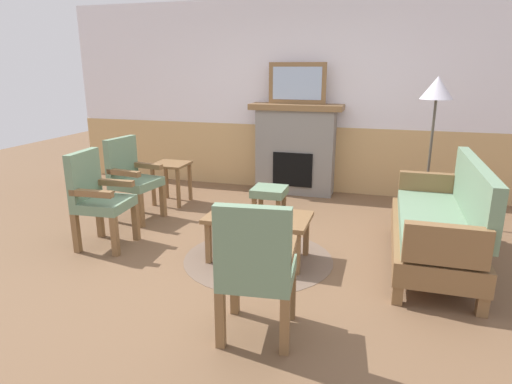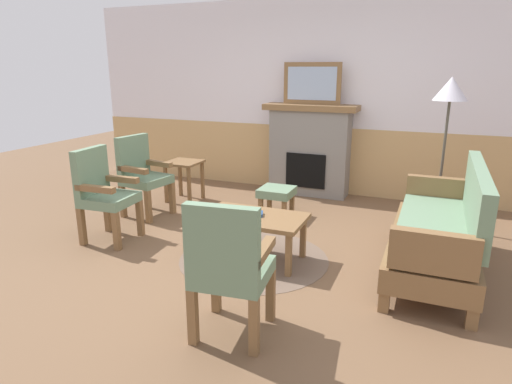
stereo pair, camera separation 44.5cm
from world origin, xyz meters
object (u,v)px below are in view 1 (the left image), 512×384
at_px(footstool, 269,193).
at_px(fireplace, 296,148).
at_px(framed_picture, 297,83).
at_px(coffee_table, 258,221).
at_px(armchair_near_fireplace, 131,175).
at_px(floor_lamp_by_couch, 436,97).
at_px(armchair_by_window_left, 97,195).
at_px(book_on_table, 257,214).
at_px(side_table, 171,172).
at_px(couch, 439,224).
at_px(armchair_front_left, 256,265).

bearing_deg(footstool, fireplace, 85.46).
distance_m(framed_picture, coffee_table, 2.66).
xyz_separation_m(framed_picture, armchair_near_fireplace, (-1.64, -1.68, -1.02)).
height_order(footstool, floor_lamp_by_couch, floor_lamp_by_couch).
bearing_deg(floor_lamp_by_couch, fireplace, 156.37).
xyz_separation_m(armchair_near_fireplace, armchair_by_window_left, (0.14, -0.84, 0.00)).
bearing_deg(floor_lamp_by_couch, book_on_table, -134.58).
xyz_separation_m(armchair_by_window_left, floor_lamp_by_couch, (3.24, 1.76, 0.91)).
bearing_deg(footstool, armchair_by_window_left, -135.32).
distance_m(framed_picture, armchair_by_window_left, 3.11).
xyz_separation_m(framed_picture, side_table, (-1.48, -0.98, -1.13)).
distance_m(coffee_table, floor_lamp_by_couch, 2.52).
xyz_separation_m(couch, armchair_front_left, (-1.28, -1.58, 0.14)).
distance_m(armchair_near_fireplace, floor_lamp_by_couch, 3.62).
bearing_deg(armchair_near_fireplace, armchair_by_window_left, -80.83).
distance_m(coffee_table, armchair_near_fireplace, 1.92).
bearing_deg(side_table, book_on_table, -41.24).
bearing_deg(book_on_table, footstool, 99.64).
bearing_deg(couch, armchair_by_window_left, -171.47).
xyz_separation_m(fireplace, couch, (1.76, -2.03, -0.26)).
xyz_separation_m(armchair_near_fireplace, side_table, (0.16, 0.70, -0.10)).
distance_m(fireplace, framed_picture, 0.91).
relative_size(book_on_table, armchair_front_left, 0.19).
distance_m(fireplace, coffee_table, 2.40).
height_order(armchair_front_left, side_table, armchair_front_left).
distance_m(side_table, floor_lamp_by_couch, 3.38).
height_order(book_on_table, side_table, side_table).
distance_m(fireplace, floor_lamp_by_couch, 2.05).
relative_size(armchair_by_window_left, floor_lamp_by_couch, 0.58).
bearing_deg(couch, book_on_table, -167.71).
distance_m(framed_picture, book_on_table, 2.63).
height_order(couch, floor_lamp_by_couch, floor_lamp_by_couch).
height_order(fireplace, floor_lamp_by_couch, floor_lamp_by_couch).
bearing_deg(armchair_by_window_left, framed_picture, 59.15).
relative_size(armchair_by_window_left, side_table, 1.78).
bearing_deg(armchair_front_left, framed_picture, 97.54).
xyz_separation_m(fireplace, book_on_table, (0.13, -2.39, -0.20)).
relative_size(fireplace, armchair_by_window_left, 1.33).
relative_size(framed_picture, book_on_table, 4.23).
distance_m(fireplace, book_on_table, 2.40).
relative_size(framed_picture, armchair_near_fireplace, 0.82).
relative_size(armchair_near_fireplace, side_table, 1.78).
distance_m(fireplace, armchair_by_window_left, 2.94).
relative_size(book_on_table, side_table, 0.34).
relative_size(armchair_front_left, side_table, 1.78).
bearing_deg(book_on_table, framed_picture, 93.03).
bearing_deg(framed_picture, fireplace, -90.00).
bearing_deg(coffee_table, side_table, 139.01).
relative_size(side_table, floor_lamp_by_couch, 0.33).
xyz_separation_m(fireplace, footstool, (-0.09, -1.12, -0.37)).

